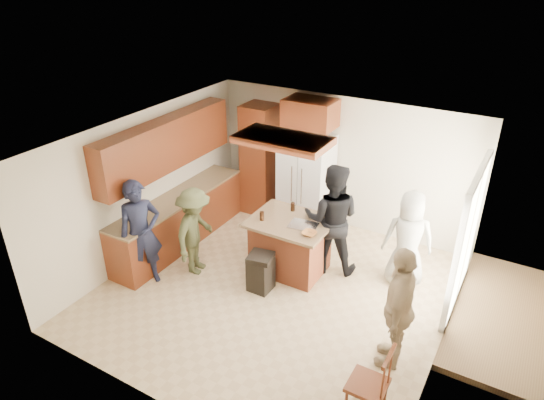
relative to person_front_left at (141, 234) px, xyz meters
The scene contains 12 objects.
person_front_left is the anchor object (origin of this frame).
person_behind_left 2.99m from the person_front_left, 37.00° to the left, with size 0.91×0.56×1.87m, color black.
person_behind_right 4.11m from the person_front_left, 29.80° to the left, with size 0.78×0.51×1.59m, color #9A9A92.
person_side_right 3.95m from the person_front_left, ahead, with size 1.00×0.51×1.71m, color tan.
person_counter 0.85m from the person_front_left, 50.36° to the left, with size 0.96×0.45×1.49m, color #3D4126.
left_cabinetry 1.24m from the person_front_left, 104.79° to the left, with size 0.64×3.00×2.30m.
back_wall_units 3.09m from the person_front_left, 78.74° to the left, with size 1.80×0.60×2.45m.
refrigerator 3.22m from the person_front_left, 64.66° to the left, with size 0.90×0.76×1.80m.
kitchen_island 2.37m from the person_front_left, 37.82° to the left, with size 1.28×1.03×0.93m.
island_items 2.49m from the person_front_left, 33.49° to the left, with size 1.00×0.73×0.15m.
trash_bin 1.94m from the person_front_left, 23.32° to the left, with size 0.42×0.42×0.63m.
spindle_chair 4.02m from the person_front_left, ahead, with size 0.42×0.42×0.99m.
Camera 1 is at (3.00, -5.30, 4.74)m, focal length 32.00 mm.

